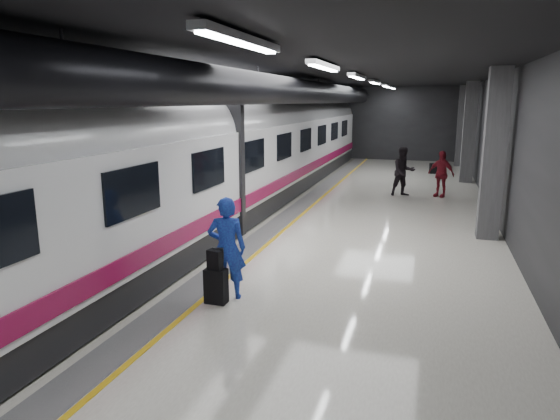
% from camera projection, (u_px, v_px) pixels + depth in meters
% --- Properties ---
extents(ground, '(40.00, 40.00, 0.00)m').
position_uv_depth(ground, '(306.00, 244.00, 13.00)').
color(ground, silver).
rests_on(ground, ground).
extents(platform_hall, '(10.02, 40.02, 4.51)m').
position_uv_depth(platform_hall, '(306.00, 105.00, 13.22)').
color(platform_hall, black).
rests_on(platform_hall, ground).
extents(train, '(3.05, 38.00, 4.05)m').
position_uv_depth(train, '(191.00, 160.00, 13.48)').
color(train, black).
rests_on(train, ground).
extents(traveler_main, '(0.81, 0.65, 1.94)m').
position_uv_depth(traveler_main, '(227.00, 248.00, 9.24)').
color(traveler_main, blue).
rests_on(traveler_main, ground).
extents(suitcase_main, '(0.40, 0.26, 0.65)m').
position_uv_depth(suitcase_main, '(216.00, 286.00, 9.13)').
color(suitcase_main, black).
rests_on(suitcase_main, ground).
extents(shoulder_bag, '(0.30, 0.21, 0.37)m').
position_uv_depth(shoulder_bag, '(215.00, 260.00, 8.98)').
color(shoulder_bag, black).
rests_on(shoulder_bag, suitcase_main).
extents(traveler_far_a, '(1.16, 1.06, 1.92)m').
position_uv_depth(traveler_far_a, '(403.00, 172.00, 19.35)').
color(traveler_far_a, black).
rests_on(traveler_far_a, ground).
extents(traveler_far_b, '(1.13, 0.87, 1.78)m').
position_uv_depth(traveler_far_b, '(441.00, 174.00, 19.19)').
color(traveler_far_b, maroon).
rests_on(traveler_far_b, ground).
extents(suitcase_far, '(0.41, 0.32, 0.53)m').
position_uv_depth(suitcase_far, '(433.00, 168.00, 25.49)').
color(suitcase_far, black).
rests_on(suitcase_far, ground).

